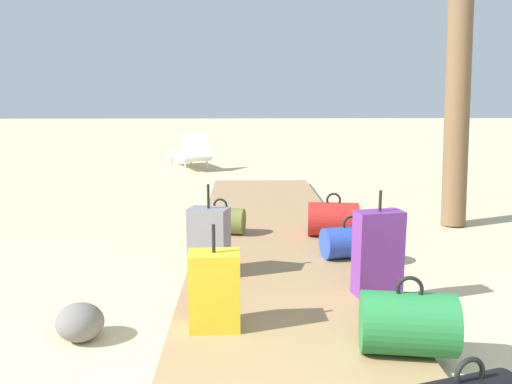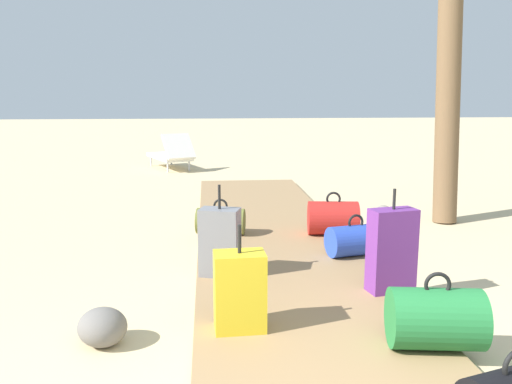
# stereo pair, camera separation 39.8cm
# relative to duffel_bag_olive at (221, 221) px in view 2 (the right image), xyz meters

# --- Properties ---
(ground_plane) EXTENTS (60.00, 60.00, 0.00)m
(ground_plane) POSITION_rel_duffel_bag_olive_xyz_m (0.58, -1.20, -0.23)
(ground_plane) COLOR #D1BA8C
(boardwalk) EXTENTS (1.65, 8.13, 0.08)m
(boardwalk) POSITION_rel_duffel_bag_olive_xyz_m (0.58, -0.38, -0.19)
(boardwalk) COLOR #9E7A51
(boardwalk) RESTS_ON ground
(duffel_bag_olive) EXTENTS (0.58, 0.39, 0.40)m
(duffel_bag_olive) POSITION_rel_duffel_bag_olive_xyz_m (0.00, 0.00, 0.00)
(duffel_bag_olive) COLOR olive
(duffel_bag_olive) RESTS_ON boardwalk
(suitcase_yellow) EXTENTS (0.35, 0.24, 0.72)m
(suitcase_yellow) POSITION_rel_duffel_bag_olive_xyz_m (0.06, -2.45, 0.12)
(suitcase_yellow) COLOR gold
(suitcase_yellow) RESTS_ON boardwalk
(suitcase_purple) EXTENTS (0.39, 0.25, 0.83)m
(suitcase_purple) POSITION_rel_duffel_bag_olive_xyz_m (1.31, -1.86, 0.19)
(suitcase_purple) COLOR #6B2D84
(suitcase_purple) RESTS_ON boardwalk
(suitcase_grey) EXTENTS (0.38, 0.29, 0.80)m
(suitcase_grey) POSITION_rel_duffel_bag_olive_xyz_m (-0.04, -1.36, 0.15)
(suitcase_grey) COLOR slate
(suitcase_grey) RESTS_ON boardwalk
(duffel_bag_green) EXTENTS (0.61, 0.46, 0.49)m
(duffel_bag_green) POSITION_rel_duffel_bag_olive_xyz_m (1.25, -2.82, 0.04)
(duffel_bag_green) COLOR #237538
(duffel_bag_green) RESTS_ON boardwalk
(duffel_bag_blue) EXTENTS (0.58, 0.41, 0.41)m
(duffel_bag_blue) POSITION_rel_duffel_bag_olive_xyz_m (1.29, -0.91, 0.00)
(duffel_bag_blue) COLOR #2847B7
(duffel_bag_blue) RESTS_ON boardwalk
(duffel_bag_red) EXTENTS (0.59, 0.44, 0.49)m
(duffel_bag_red) POSITION_rel_duffel_bag_olive_xyz_m (1.25, -0.13, 0.04)
(duffel_bag_red) COLOR red
(duffel_bag_red) RESTS_ON boardwalk
(lounge_chair) EXTENTS (1.16, 1.64, 0.80)m
(lounge_chair) POSITION_rel_duffel_bag_olive_xyz_m (-0.91, 5.80, 0.10)
(lounge_chair) COLOR white
(lounge_chair) RESTS_ON ground
(rock_right_far) EXTENTS (0.23, 0.28, 0.16)m
(rock_right_far) POSITION_rel_duffel_bag_olive_xyz_m (2.21, 0.95, -0.15)
(rock_right_far) COLOR gray
(rock_right_far) RESTS_ON ground
(rock_left_near) EXTENTS (0.45, 0.44, 0.25)m
(rock_left_near) POSITION_rel_duffel_bag_olive_xyz_m (-0.85, -2.44, -0.10)
(rock_left_near) COLOR slate
(rock_left_near) RESTS_ON ground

